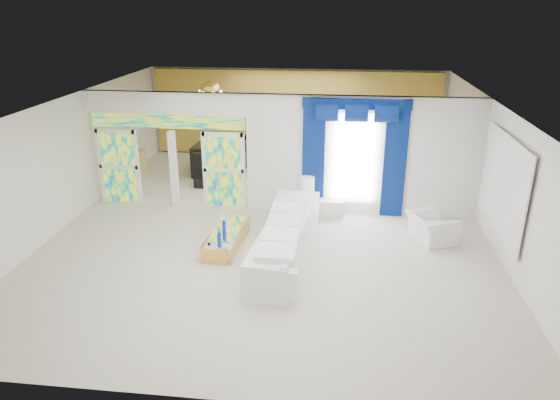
# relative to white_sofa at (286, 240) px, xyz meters

# --- Properties ---
(floor) EXTENTS (12.00, 12.00, 0.00)m
(floor) POSITION_rel_white_sofa_xyz_m (-0.48, 1.68, -0.37)
(floor) COLOR #B7AF9E
(floor) RESTS_ON ground
(dividing_wall) EXTENTS (5.70, 0.18, 3.00)m
(dividing_wall) POSITION_rel_white_sofa_xyz_m (1.67, 2.68, 1.13)
(dividing_wall) COLOR white
(dividing_wall) RESTS_ON ground
(dividing_header) EXTENTS (4.30, 0.18, 0.55)m
(dividing_header) POSITION_rel_white_sofa_xyz_m (-3.33, 2.68, 2.35)
(dividing_header) COLOR white
(dividing_header) RESTS_ON dividing_wall
(stained_panel_left) EXTENTS (0.95, 0.04, 2.00)m
(stained_panel_left) POSITION_rel_white_sofa_xyz_m (-4.76, 2.68, 0.63)
(stained_panel_left) COLOR #994C3F
(stained_panel_left) RESTS_ON ground
(stained_panel_right) EXTENTS (0.95, 0.04, 2.00)m
(stained_panel_right) POSITION_rel_white_sofa_xyz_m (-1.91, 2.68, 0.63)
(stained_panel_right) COLOR #994C3F
(stained_panel_right) RESTS_ON ground
(stained_transom) EXTENTS (4.00, 0.05, 0.35)m
(stained_transom) POSITION_rel_white_sofa_xyz_m (-3.33, 2.68, 1.88)
(stained_transom) COLOR #994C3F
(stained_transom) RESTS_ON dividing_header
(window_pane) EXTENTS (1.00, 0.02, 2.30)m
(window_pane) POSITION_rel_white_sofa_xyz_m (1.42, 2.58, 1.08)
(window_pane) COLOR white
(window_pane) RESTS_ON dividing_wall
(blue_drape_left) EXTENTS (0.55, 0.10, 2.80)m
(blue_drape_left) POSITION_rel_white_sofa_xyz_m (0.42, 2.55, 1.03)
(blue_drape_left) COLOR #030A42
(blue_drape_left) RESTS_ON ground
(blue_drape_right) EXTENTS (0.55, 0.10, 2.80)m
(blue_drape_right) POSITION_rel_white_sofa_xyz_m (2.42, 2.55, 1.03)
(blue_drape_right) COLOR #030A42
(blue_drape_right) RESTS_ON ground
(blue_pelmet) EXTENTS (2.60, 0.12, 0.25)m
(blue_pelmet) POSITION_rel_white_sofa_xyz_m (1.42, 2.55, 2.45)
(blue_pelmet) COLOR #030A42
(blue_pelmet) RESTS_ON dividing_wall
(wall_mirror) EXTENTS (0.04, 2.70, 1.90)m
(wall_mirror) POSITION_rel_white_sofa_xyz_m (4.46, 0.68, 1.18)
(wall_mirror) COLOR white
(wall_mirror) RESTS_ON ground
(gold_curtains) EXTENTS (9.70, 0.12, 2.90)m
(gold_curtains) POSITION_rel_white_sofa_xyz_m (-0.48, 7.58, 1.13)
(gold_curtains) COLOR #B0972A
(gold_curtains) RESTS_ON ground
(white_sofa) EXTENTS (1.23, 3.97, 0.74)m
(white_sofa) POSITION_rel_white_sofa_xyz_m (0.00, 0.00, 0.00)
(white_sofa) COLOR white
(white_sofa) RESTS_ON ground
(coffee_table) EXTENTS (0.75, 1.78, 0.38)m
(coffee_table) POSITION_rel_white_sofa_xyz_m (-1.35, 0.30, -0.18)
(coffee_table) COLOR gold
(coffee_table) RESTS_ON ground
(console_table) EXTENTS (1.27, 0.42, 0.42)m
(console_table) POSITION_rel_white_sofa_xyz_m (0.59, 2.36, -0.16)
(console_table) COLOR silver
(console_table) RESTS_ON ground
(table_lamp) EXTENTS (0.36, 0.36, 0.58)m
(table_lamp) POSITION_rel_white_sofa_xyz_m (0.29, 2.36, 0.34)
(table_lamp) COLOR white
(table_lamp) RESTS_ON console_table
(armchair) EXTENTS (1.17, 1.23, 0.63)m
(armchair) POSITION_rel_white_sofa_xyz_m (3.20, 1.13, -0.06)
(armchair) COLOR white
(armchair) RESTS_ON ground
(grand_piano) EXTENTS (1.55, 1.96, 0.95)m
(grand_piano) POSITION_rel_white_sofa_xyz_m (-2.67, 5.66, 0.10)
(grand_piano) COLOR black
(grand_piano) RESTS_ON ground
(piano_bench) EXTENTS (0.90, 0.40, 0.29)m
(piano_bench) POSITION_rel_white_sofa_xyz_m (-2.67, 4.06, -0.22)
(piano_bench) COLOR black
(piano_bench) RESTS_ON ground
(tv_console) EXTENTS (0.61, 0.56, 0.83)m
(tv_console) POSITION_rel_white_sofa_xyz_m (-5.21, 4.80, 0.05)
(tv_console) COLOR tan
(tv_console) RESTS_ON ground
(chandelier) EXTENTS (0.60, 0.60, 0.60)m
(chandelier) POSITION_rel_white_sofa_xyz_m (-2.78, 5.08, 2.28)
(chandelier) COLOR gold
(chandelier) RESTS_ON ceiling
(decanters) EXTENTS (0.12, 1.00, 0.23)m
(decanters) POSITION_rel_white_sofa_xyz_m (-1.38, 0.20, 0.10)
(decanters) COLOR #151A97
(decanters) RESTS_ON coffee_table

